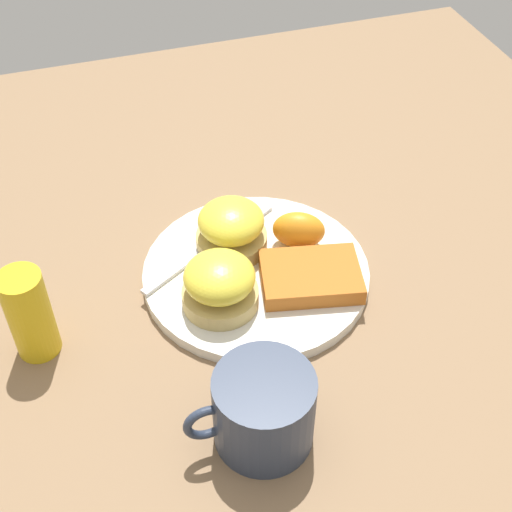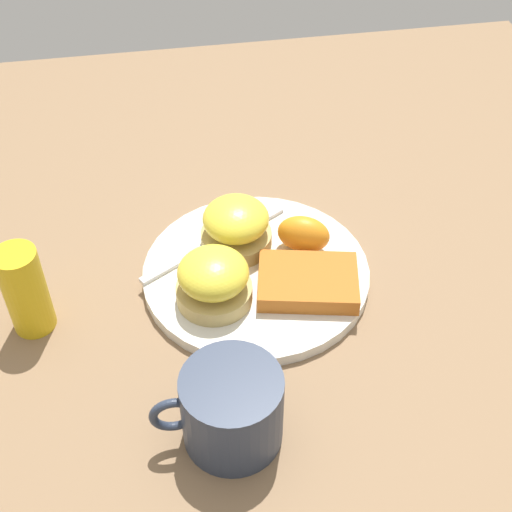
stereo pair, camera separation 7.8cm
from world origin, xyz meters
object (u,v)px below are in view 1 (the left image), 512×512
(orange_wedge, at_px, (299,230))
(fork, at_px, (216,240))
(condiment_bottle, at_px, (30,314))
(sandwich_benedict_left, at_px, (231,228))
(hashbrown_patty, at_px, (311,276))
(cup, at_px, (263,410))
(sandwich_benedict_right, at_px, (220,284))

(orange_wedge, distance_m, fork, 0.10)
(orange_wedge, relative_size, fork, 0.33)
(condiment_bottle, bearing_deg, sandwich_benedict_left, -162.70)
(hashbrown_patty, relative_size, cup, 0.89)
(fork, relative_size, condiment_bottle, 1.74)
(sandwich_benedict_right, distance_m, cup, 0.16)
(sandwich_benedict_right, relative_size, hashbrown_patty, 0.76)
(sandwich_benedict_left, distance_m, orange_wedge, 0.08)
(sandwich_benedict_right, height_order, fork, sandwich_benedict_right)
(sandwich_benedict_right, height_order, cup, cup)
(sandwich_benedict_right, xyz_separation_m, cup, (0.01, 0.16, -0.00))
(orange_wedge, bearing_deg, sandwich_benedict_left, -14.57)
(sandwich_benedict_right, bearing_deg, fork, -102.78)
(condiment_bottle, bearing_deg, fork, -158.37)
(sandwich_benedict_left, xyz_separation_m, hashbrown_patty, (-0.07, 0.08, -0.02))
(sandwich_benedict_right, distance_m, condiment_bottle, 0.19)
(orange_wedge, xyz_separation_m, cup, (0.12, 0.22, 0.00))
(sandwich_benedict_left, relative_size, orange_wedge, 1.36)
(sandwich_benedict_left, bearing_deg, fork, -42.29)
(hashbrown_patty, relative_size, condiment_bottle, 1.04)
(fork, height_order, cup, cup)
(hashbrown_patty, bearing_deg, orange_wedge, -97.77)
(sandwich_benedict_left, bearing_deg, condiment_bottle, 17.30)
(sandwich_benedict_left, xyz_separation_m, sandwich_benedict_right, (0.04, 0.08, 0.00))
(sandwich_benedict_left, distance_m, condiment_bottle, 0.24)
(orange_wedge, bearing_deg, fork, -20.20)
(hashbrown_patty, height_order, fork, hashbrown_patty)
(condiment_bottle, bearing_deg, orange_wedge, -170.31)
(hashbrown_patty, bearing_deg, condiment_bottle, -2.19)
(condiment_bottle, bearing_deg, hashbrown_patty, 177.81)
(orange_wedge, height_order, fork, orange_wedge)
(fork, bearing_deg, orange_wedge, 159.80)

